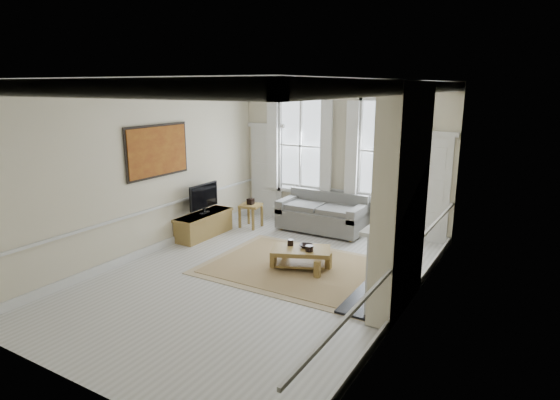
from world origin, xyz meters
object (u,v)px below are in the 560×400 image
Objects in this scene: side_table at (251,209)px; tv_stand at (204,225)px; sofa at (323,215)px; coffee_table at (301,253)px.

tv_stand is (-0.52, -1.12, -0.19)m from side_table.
side_table is 0.38× the size of tv_stand.
tv_stand is at bearing -114.77° from side_table.
sofa is 2.45m from coffee_table.
coffee_table is at bearing -12.41° from tv_stand.
side_table is at bearing -158.83° from sofa.
side_table is (-1.61, -0.62, 0.09)m from sofa.
sofa is 3.52× the size of side_table.
side_table is 1.24m from tv_stand.
side_table reaches higher than coffee_table.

